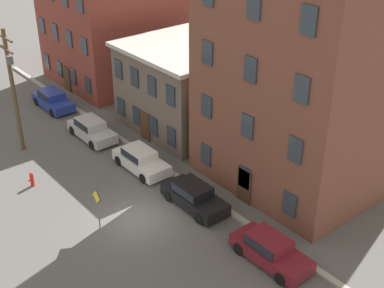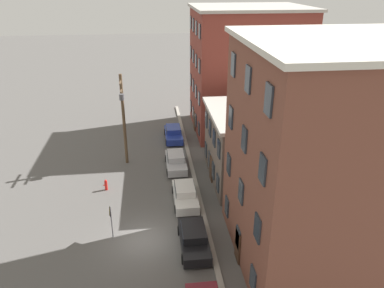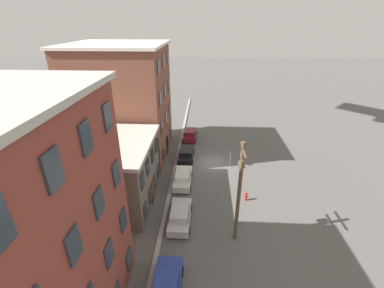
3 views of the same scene
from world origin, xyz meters
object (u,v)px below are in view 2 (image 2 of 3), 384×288
Objects in this scene: car_black at (194,238)px; fire_hydrant at (106,185)px; car_blue at (173,133)px; caution_sign at (111,217)px; utility_pole at (123,115)px; car_silver at (176,160)px; car_white at (185,194)px.

car_black reaches higher than fire_hydrant.
car_blue reaches higher than fire_hydrant.
caution_sign is (16.58, -5.42, 0.95)m from car_blue.
caution_sign is at bearing -18.09° from car_blue.
utility_pole reaches higher than car_black.
car_blue is 18.20m from car_black.
utility_pole is (-1.57, -4.65, 4.16)m from car_silver.
utility_pole is at bearing -43.41° from car_blue.
fire_hydrant is at bearing -17.44° from utility_pole.
utility_pole is at bearing -146.83° from car_white.
utility_pole is at bearing 162.56° from fire_hydrant.
car_black is at bearing 1.49° from car_silver.
car_black is 14.54m from utility_pole.
car_silver is (6.74, -0.25, 0.00)m from car_blue.
car_silver is 11.16m from caution_sign.
car_black is 10.39m from fire_hydrant.
utility_pole reaches higher than car_blue.
car_white is at bearing 125.50° from caution_sign.
car_white and car_black have the same top height.
utility_pole is (-13.03, -4.95, 4.16)m from car_black.
utility_pole is (-11.41, 0.52, 3.21)m from caution_sign.
fire_hydrant is at bearing -61.61° from car_silver.
car_white is 6.97m from fire_hydrant.
fire_hydrant is (3.35, -6.19, -0.27)m from car_silver.
car_silver is 1.00× the size of car_white.
car_silver is 7.04m from fire_hydrant.
fire_hydrant is (-6.49, -1.02, -1.21)m from caution_sign.
car_white is at bearing 2.60° from car_silver.
utility_pole reaches higher than car_white.
car_silver is at bearing -2.09° from car_blue.
caution_sign is (9.84, -5.17, 0.95)m from car_silver.
car_white is (5.96, 0.27, 0.00)m from car_silver.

